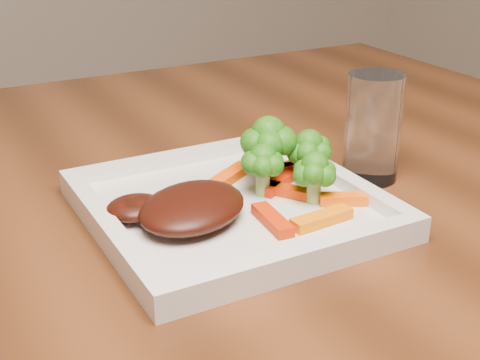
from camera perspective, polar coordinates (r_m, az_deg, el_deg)
name	(u,v)px	position (r m, az deg, el deg)	size (l,w,h in m)	color
plate	(231,210)	(0.66, -0.76, -2.61)	(0.27, 0.27, 0.01)	silver
steak	(192,207)	(0.63, -4.10, -2.31)	(0.12, 0.09, 0.03)	#3A0F08
broccoli_0	(268,151)	(0.70, 2.43, 2.52)	(0.07, 0.07, 0.07)	#336A11
broccoli_1	(309,153)	(0.71, 5.89, 2.31)	(0.05, 0.05, 0.06)	#296C12
broccoli_2	(314,175)	(0.66, 6.37, 0.44)	(0.05, 0.05, 0.06)	#266A11
broccoli_3	(263,167)	(0.67, 1.96, 1.15)	(0.05, 0.05, 0.06)	#2D7713
carrot_0	(322,219)	(0.63, 6.98, -3.29)	(0.06, 0.02, 0.01)	orange
carrot_1	(348,199)	(0.67, 9.18, -1.60)	(0.06, 0.02, 0.01)	#FF5C04
carrot_2	(272,220)	(0.62, 2.77, -3.41)	(0.06, 0.02, 0.01)	red
carrot_3	(295,165)	(0.75, 4.69, 1.29)	(0.05, 0.01, 0.01)	#EE4203
carrot_4	(230,175)	(0.72, -0.82, 0.40)	(0.06, 0.02, 0.01)	#F64E04
carrot_5	(286,190)	(0.68, 3.97, -0.89)	(0.05, 0.01, 0.01)	#CC3503
carrot_6	(277,183)	(0.70, 3.22, -0.28)	(0.05, 0.01, 0.01)	red
drinking_glass	(373,128)	(0.75, 11.26, 4.40)	(0.06, 0.06, 0.12)	white
carrot_7	(300,167)	(0.74, 5.16, 1.13)	(0.05, 0.01, 0.01)	red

